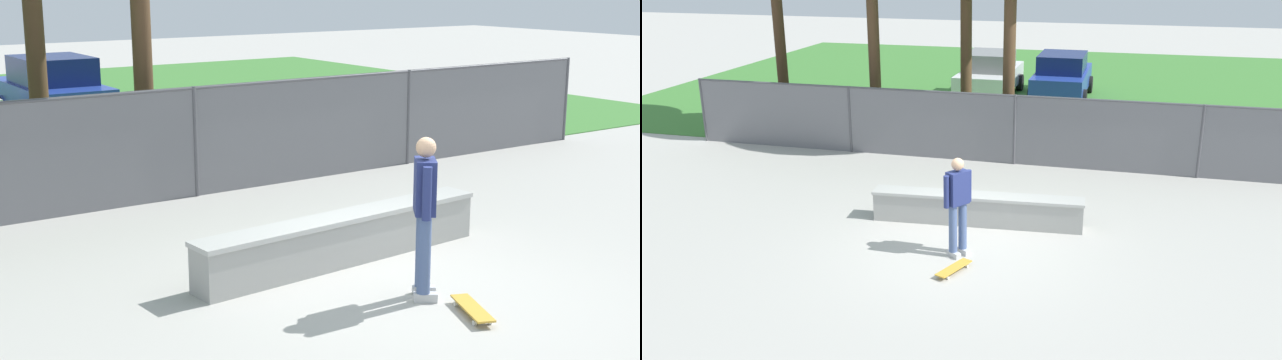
% 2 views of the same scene
% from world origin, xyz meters
% --- Properties ---
extents(ground_plane, '(80.00, 80.00, 0.00)m').
position_xyz_m(ground_plane, '(0.00, 0.00, 0.00)').
color(ground_plane, '#ADAAA3').
extents(grass_strip, '(29.82, 20.00, 0.02)m').
position_xyz_m(grass_strip, '(0.00, 15.57, 0.01)').
color(grass_strip, '#3D7A33').
rests_on(grass_strip, ground).
extents(concrete_ledge, '(4.23, 0.78, 0.62)m').
position_xyz_m(concrete_ledge, '(-0.01, 1.18, 0.31)').
color(concrete_ledge, '#999993').
rests_on(concrete_ledge, ground).
extents(skateboarder, '(0.43, 0.50, 1.82)m').
position_xyz_m(skateboarder, '(-0.02, -0.32, 1.01)').
color(skateboarder, beige).
rests_on(skateboarder, ground).
extents(skateboard, '(0.49, 0.82, 0.09)m').
position_xyz_m(skateboard, '(0.08, -1.01, 0.07)').
color(skateboard, gold).
rests_on(skateboard, ground).
extents(chainlink_fence, '(17.89, 0.07, 1.79)m').
position_xyz_m(chainlink_fence, '(0.00, 5.27, 0.98)').
color(chainlink_fence, '#4C4C51').
rests_on(chainlink_fence, ground).
extents(car_white, '(2.05, 4.21, 1.66)m').
position_xyz_m(car_white, '(-2.34, 13.22, 0.84)').
color(car_white, silver).
rests_on(car_white, ground).
extents(car_blue, '(2.05, 4.21, 1.66)m').
position_xyz_m(car_blue, '(0.29, 13.47, 0.84)').
color(car_blue, '#233D9E').
rests_on(car_blue, ground).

